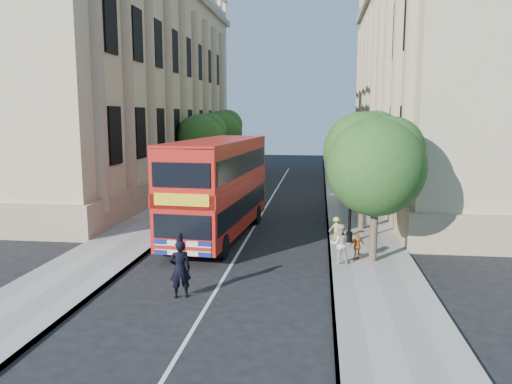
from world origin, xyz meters
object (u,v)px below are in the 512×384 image
(lamp_post, at_px, (350,193))
(box_van, at_px, (229,186))
(double_decker_bus, at_px, (218,185))
(police_constable, at_px, (180,269))
(woman_pedestrian, at_px, (340,244))

(lamp_post, distance_m, box_van, 11.59)
(box_van, bearing_deg, double_decker_bus, -81.34)
(double_decker_bus, distance_m, police_constable, 8.59)
(police_constable, bearing_deg, lamp_post, -148.96)
(lamp_post, xyz_separation_m, double_decker_bus, (-6.47, 0.59, 0.16))
(woman_pedestrian, bearing_deg, box_van, -72.48)
(woman_pedestrian, bearing_deg, lamp_post, -110.77)
(box_van, distance_m, woman_pedestrian, 14.17)
(lamp_post, bearing_deg, police_constable, -127.72)
(double_decker_bus, height_order, woman_pedestrian, double_decker_bus)
(woman_pedestrian, bearing_deg, double_decker_bus, -46.47)
(lamp_post, relative_size, double_decker_bus, 0.49)
(lamp_post, relative_size, box_van, 0.97)
(police_constable, bearing_deg, box_van, -106.62)
(police_constable, bearing_deg, double_decker_bus, -108.46)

